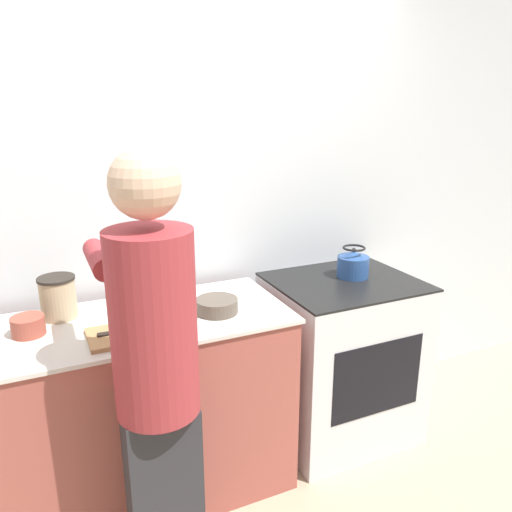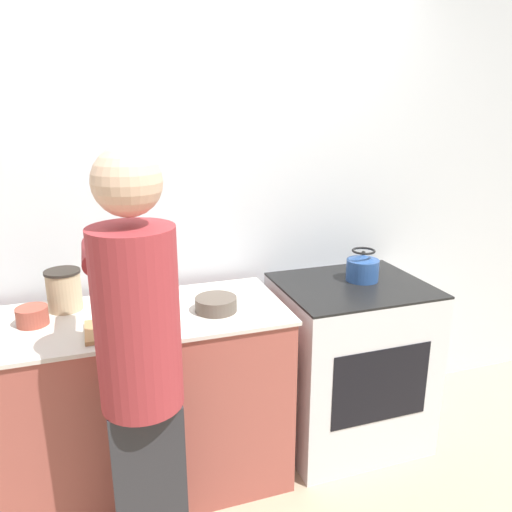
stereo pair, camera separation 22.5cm
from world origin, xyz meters
The scene contains 11 objects.
ground_plane centered at (0.00, 0.00, 0.00)m, with size 12.00×12.00×0.00m, color tan.
wall_back centered at (0.00, 0.71, 1.30)m, with size 8.00×0.05×2.60m.
counter centered at (-0.41, 0.30, 0.45)m, with size 1.58×0.62×0.90m.
oven centered at (0.81, 0.32, 0.46)m, with size 0.76×0.64×0.91m.
person centered at (-0.34, -0.21, 0.94)m, with size 0.33×0.57×1.69m.
cutting_board centered at (-0.35, 0.15, 0.91)m, with size 0.35×0.22×0.02m.
knife centered at (-0.37, 0.16, 0.93)m, with size 0.24×0.05×0.01m.
kettle centered at (0.89, 0.36, 0.99)m, with size 0.17×0.17×0.17m.
bowl_prep centered at (0.05, 0.23, 0.94)m, with size 0.19×0.19×0.07m.
bowl_mixing centered at (-0.73, 0.33, 0.94)m, with size 0.13×0.13×0.08m.
canister_jar centered at (-0.60, 0.47, 1.00)m, with size 0.16×0.16×0.19m.
Camera 2 is at (-0.45, -1.84, 1.81)m, focal length 35.00 mm.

